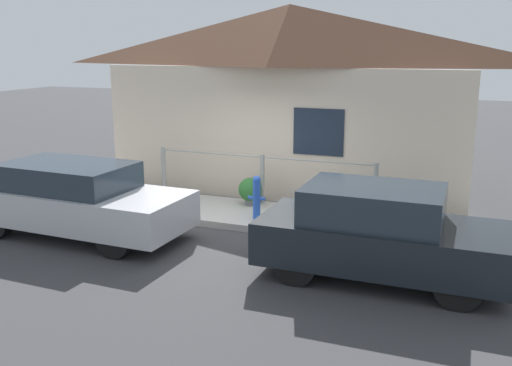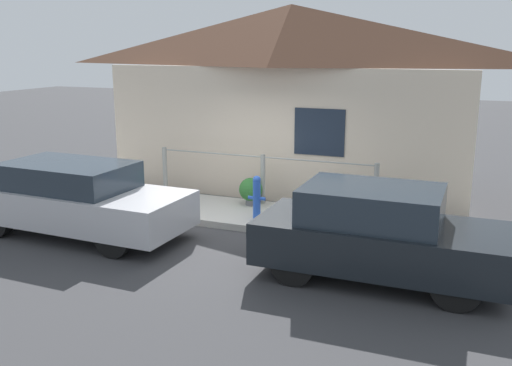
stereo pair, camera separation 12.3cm
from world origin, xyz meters
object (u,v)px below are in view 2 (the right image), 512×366
object	(u,v)px
car_right	(378,234)
fire_hydrant	(257,196)
car_left	(75,198)
potted_plant_near_hydrant	(251,190)

from	to	relation	value
car_right	fire_hydrant	bearing A→B (deg)	146.14
car_left	car_right	bearing A→B (deg)	1.73
car_left	car_right	xyz separation A→B (m)	(5.54, -0.00, 0.02)
fire_hydrant	car_right	bearing A→B (deg)	-33.64
car_left	fire_hydrant	world-z (taller)	car_left
potted_plant_near_hydrant	fire_hydrant	bearing A→B (deg)	-60.58
car_right	potted_plant_near_hydrant	xyz separation A→B (m)	(-3.12, 2.61, -0.25)
car_right	fire_hydrant	distance (m)	3.18
fire_hydrant	potted_plant_near_hydrant	bearing A→B (deg)	119.42
car_right	fire_hydrant	size ratio (longest dim) A/B	4.26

